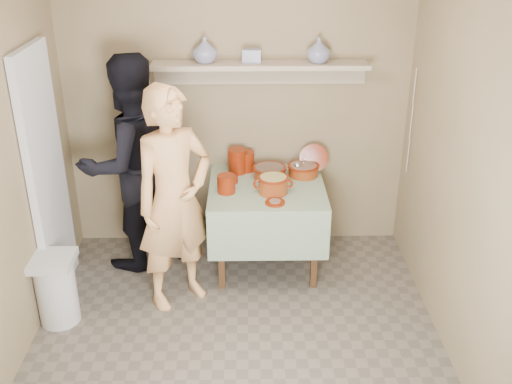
{
  "coord_description": "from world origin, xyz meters",
  "views": [
    {
      "loc": [
        0.08,
        -3.3,
        2.86
      ],
      "look_at": [
        0.15,
        0.75,
        0.95
      ],
      "focal_mm": 42.0,
      "sensor_mm": 36.0,
      "label": 1
    }
  ],
  "objects_px": {
    "person_cook": "(174,200)",
    "person_helper": "(131,164)",
    "trash_bin": "(56,289)",
    "serving_table": "(267,198)",
    "cazuela_rice": "(273,183)"
  },
  "relations": [
    {
      "from": "trash_bin",
      "to": "person_cook",
      "type": "bearing_deg",
      "value": 17.21
    },
    {
      "from": "person_cook",
      "to": "trash_bin",
      "type": "relative_size",
      "value": 3.16
    },
    {
      "from": "person_helper",
      "to": "trash_bin",
      "type": "bearing_deg",
      "value": 27.01
    },
    {
      "from": "person_cook",
      "to": "person_helper",
      "type": "relative_size",
      "value": 0.95
    },
    {
      "from": "trash_bin",
      "to": "person_helper",
      "type": "bearing_deg",
      "value": 61.75
    },
    {
      "from": "person_cook",
      "to": "person_helper",
      "type": "xyz_separation_m",
      "value": [
        -0.42,
        0.6,
        0.05
      ]
    },
    {
      "from": "person_cook",
      "to": "cazuela_rice",
      "type": "bearing_deg",
      "value": -11.01
    },
    {
      "from": "person_cook",
      "to": "person_helper",
      "type": "bearing_deg",
      "value": 87.98
    },
    {
      "from": "person_cook",
      "to": "serving_table",
      "type": "bearing_deg",
      "value": -1.25
    },
    {
      "from": "person_helper",
      "to": "serving_table",
      "type": "bearing_deg",
      "value": 141.59
    },
    {
      "from": "person_cook",
      "to": "person_helper",
      "type": "distance_m",
      "value": 0.73
    },
    {
      "from": "person_helper",
      "to": "serving_table",
      "type": "xyz_separation_m",
      "value": [
        1.14,
        -0.07,
        -0.29
      ]
    },
    {
      "from": "cazuela_rice",
      "to": "trash_bin",
      "type": "xyz_separation_m",
      "value": [
        -1.65,
        -0.66,
        -0.56
      ]
    },
    {
      "from": "person_helper",
      "to": "cazuela_rice",
      "type": "height_order",
      "value": "person_helper"
    },
    {
      "from": "person_cook",
      "to": "serving_table",
      "type": "xyz_separation_m",
      "value": [
        0.71,
        0.52,
        -0.24
      ]
    }
  ]
}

